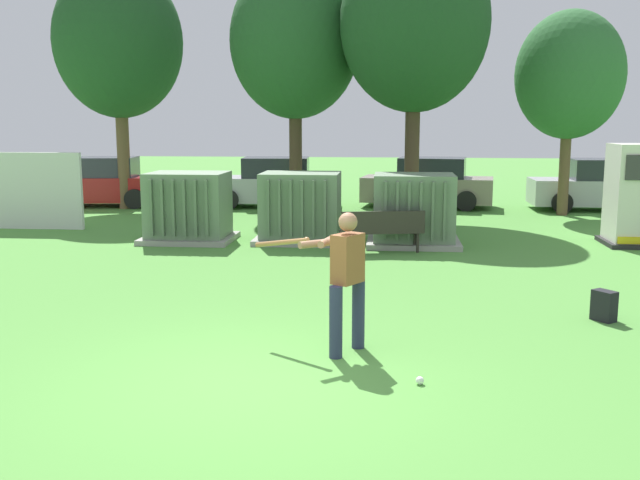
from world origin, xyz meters
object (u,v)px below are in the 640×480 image
at_px(batter, 344,274).
at_px(parked_car_leftmost, 101,183).
at_px(sports_ball, 420,381).
at_px(park_bench, 382,228).
at_px(parked_car_left_of_center, 273,184).
at_px(parked_car_right_of_center, 428,184).
at_px(transformer_west, 188,208).
at_px(backpack, 605,306).
at_px(parked_car_rightmost, 600,186).
at_px(transformer_mid_west, 301,208).
at_px(transformer_mid_east, 414,211).

relative_size(batter, parked_car_leftmost, 0.40).
distance_m(batter, sports_ball, 1.66).
xyz_separation_m(batter, sports_ball, (0.90, -1.04, -0.93)).
height_order(park_bench, batter, batter).
xyz_separation_m(parked_car_left_of_center, parked_car_right_of_center, (5.09, 0.40, 0.00)).
bearing_deg(transformer_west, batter, -61.99).
xyz_separation_m(backpack, parked_car_right_of_center, (-1.85, 13.47, 0.54)).
distance_m(backpack, parked_car_left_of_center, 14.80).
relative_size(parked_car_left_of_center, parked_car_rightmost, 1.02).
relative_size(transformer_west, backpack, 4.77).
bearing_deg(parked_car_rightmost, transformer_west, -148.13).
bearing_deg(batter, sports_ball, -49.13).
bearing_deg(park_bench, transformer_mid_west, 146.43).
relative_size(transformer_mid_east, sports_ball, 23.33).
xyz_separation_m(sports_ball, parked_car_rightmost, (6.23, 15.94, 0.71)).
distance_m(sports_ball, parked_car_right_of_center, 16.30).
bearing_deg(transformer_mid_east, parked_car_leftmost, 146.97).
xyz_separation_m(transformer_west, parked_car_leftmost, (-4.85, 6.55, -0.04)).
bearing_deg(parked_car_right_of_center, backpack, -82.18).
height_order(transformer_mid_west, parked_car_left_of_center, same).
distance_m(transformer_west, transformer_mid_east, 5.26).
relative_size(transformer_mid_east, batter, 1.21).
distance_m(parked_car_leftmost, parked_car_left_of_center, 5.73).
relative_size(park_bench, sports_ball, 20.48).
bearing_deg(batter, parked_car_left_of_center, 102.65).
xyz_separation_m(transformer_west, parked_car_rightmost, (11.31, 7.03, -0.04)).
height_order(batter, backpack, batter).
distance_m(backpack, parked_car_right_of_center, 13.60).
height_order(sports_ball, parked_car_right_of_center, parked_car_right_of_center).
relative_size(transformer_mid_west, parked_car_rightmost, 0.50).
height_order(transformer_mid_west, batter, batter).
distance_m(park_bench, parked_car_rightmost, 10.56).
xyz_separation_m(batter, parked_car_left_of_center, (-3.33, 14.82, -0.22)).
relative_size(transformer_mid_west, batter, 1.21).
bearing_deg(backpack, batter, -154.03).
height_order(transformer_mid_east, parked_car_right_of_center, same).
bearing_deg(parked_car_right_of_center, batter, -96.60).
relative_size(transformer_mid_west, parked_car_left_of_center, 0.49).
bearing_deg(parked_car_rightmost, backpack, -104.98).
bearing_deg(transformer_west, parked_car_left_of_center, 82.94).
xyz_separation_m(parked_car_leftmost, parked_car_left_of_center, (5.71, 0.40, 0.00)).
height_order(transformer_mid_east, parked_car_rightmost, same).
distance_m(transformer_west, backpack, 9.92).
height_order(transformer_west, parked_car_right_of_center, same).
xyz_separation_m(parked_car_leftmost, parked_car_rightmost, (16.17, 0.48, 0.00)).
bearing_deg(parked_car_right_of_center, parked_car_left_of_center, -175.46).
xyz_separation_m(park_bench, parked_car_rightmost, (6.75, 8.13, 0.22)).
bearing_deg(transformer_west, backpack, -38.10).
xyz_separation_m(parked_car_right_of_center, parked_car_rightmost, (5.37, -0.32, 0.00)).
bearing_deg(backpack, sports_ball, -134.06).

